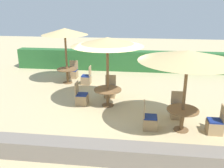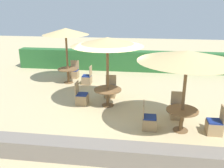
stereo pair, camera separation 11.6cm
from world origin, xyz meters
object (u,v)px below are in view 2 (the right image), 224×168
object	(u,v)px
parasol_front_right	(188,56)
round_table_front_right	(182,115)
patio_chair_front_right_west	(149,122)
parasol_back_left	(66,32)
parasol_center	(107,42)
patio_chair_center_west	(82,98)
round_table_back_left	(68,72)
patio_chair_back_left_east	(87,79)
patio_chair_center_north	(110,91)
patio_chair_front_right_east	(215,126)
patio_chair_front_right_north	(177,111)
round_table_center	(108,93)
patio_chair_back_left_north	(74,73)

from	to	relation	value
parasol_front_right	round_table_front_right	xyz separation A→B (m)	(0.00, 0.00, -1.88)
patio_chair_front_right_west	parasol_back_left	size ratio (longest dim) A/B	0.34
parasol_center	patio_chair_center_west	world-z (taller)	parasol_center
round_table_back_left	parasol_back_left	bearing A→B (deg)	90.00
round_table_back_left	patio_chair_back_left_east	size ratio (longest dim) A/B	1.09
round_table_front_right	round_table_back_left	world-z (taller)	round_table_back_left
round_table_front_right	parasol_back_left	distance (m)	7.00
patio_chair_center_west	patio_chair_center_north	distance (m)	1.44
patio_chair_center_west	round_table_front_right	bearing A→B (deg)	65.32
patio_chair_front_right_east	patio_chair_front_right_north	bearing A→B (deg)	46.29
round_table_center	patio_chair_center_north	size ratio (longest dim) A/B	1.17
patio_chair_front_right_east	patio_chair_back_left_east	distance (m)	6.72
round_table_back_left	patio_chair_front_right_west	bearing A→B (deg)	-46.98
round_table_center	parasol_center	bearing A→B (deg)	90.00
patio_chair_center_north	round_table_front_right	xyz separation A→B (m)	(2.69, -2.71, 0.30)
parasol_front_right	round_table_back_left	xyz separation A→B (m)	(-5.10, 4.35, -1.87)
patio_chair_back_left_north	round_table_center	bearing A→B (deg)	123.99
patio_chair_center_west	patio_chair_front_right_west	xyz separation A→B (m)	(2.69, -1.73, 0.00)
patio_chair_center_west	patio_chair_front_right_north	world-z (taller)	same
patio_chair_center_north	round_table_back_left	xyz separation A→B (m)	(-2.42, 1.64, 0.32)
round_table_front_right	patio_chair_back_left_north	xyz separation A→B (m)	(-5.06, 5.26, -0.30)
parasol_center	patio_chair_front_right_north	bearing A→B (deg)	-15.76
parasol_front_right	patio_chair_front_right_north	bearing A→B (deg)	91.41
patio_chair_front_right_north	parasol_back_left	bearing A→B (deg)	-33.79
patio_chair_front_right_north	patio_chair_back_left_east	xyz separation A→B (m)	(-4.08, 3.35, 0.00)
patio_chair_center_north	patio_chair_front_right_north	xyz separation A→B (m)	(2.66, -1.76, 0.00)
patio_chair_center_west	parasol_front_right	distance (m)	4.64
parasol_front_right	patio_chair_back_left_north	bearing A→B (deg)	133.84
patio_chair_front_right_north	patio_chair_back_left_east	world-z (taller)	same
patio_chair_center_north	patio_chair_back_left_north	distance (m)	3.49
patio_chair_center_west	patio_chair_back_left_north	bearing A→B (deg)	-159.33
patio_chair_front_right_north	round_table_back_left	bearing A→B (deg)	-33.79
round_table_front_right	round_table_back_left	size ratio (longest dim) A/B	0.99
round_table_back_left	patio_chair_back_left_north	size ratio (longest dim) A/B	1.09
parasol_center	round_table_front_right	distance (m)	3.72
parasol_center	patio_chair_front_right_east	xyz separation A→B (m)	(3.67, -1.74, -2.30)
round_table_center	round_table_front_right	world-z (taller)	round_table_front_right
round_table_front_right	patio_chair_back_left_east	xyz separation A→B (m)	(-4.10, 4.30, -0.30)
round_table_center	patio_chair_back_left_east	world-z (taller)	patio_chair_back_left_east
parasol_center	round_table_center	size ratio (longest dim) A/B	2.51
patio_chair_center_north	round_table_front_right	size ratio (longest dim) A/B	0.93
patio_chair_front_right_north	round_table_back_left	distance (m)	6.12
parasol_back_left	patio_chair_back_left_north	size ratio (longest dim) A/B	2.97
parasol_front_right	patio_chair_front_right_north	xyz separation A→B (m)	(-0.02, 0.95, -2.19)
patio_chair_front_right_east	parasol_center	bearing A→B (deg)	64.62
patio_chair_center_west	patio_chair_back_left_north	distance (m)	3.80
patio_chair_front_right_east	patio_chair_back_left_east	bearing A→B (deg)	49.67
parasol_center	patio_chair_front_right_west	size ratio (longest dim) A/B	2.94
parasol_back_left	parasol_front_right	bearing A→B (deg)	-40.44
round_table_center	patio_chair_back_left_east	distance (m)	3.00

